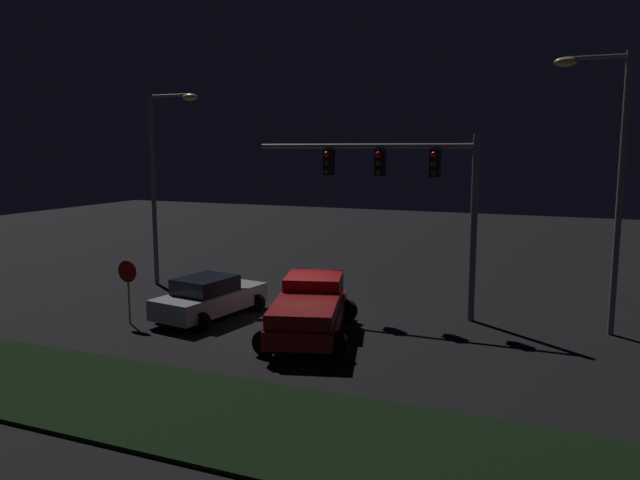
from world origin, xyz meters
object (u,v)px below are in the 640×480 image
pickup_truck (310,306)px  car_sedan (209,297)px  street_lamp_left (162,166)px  street_lamp_right (608,163)px  stop_sign (128,280)px  traffic_signal_gantry (405,180)px

pickup_truck → car_sedan: bearing=65.1°
pickup_truck → car_sedan: size_ratio=1.24×
car_sedan → street_lamp_left: street_lamp_left is taller
street_lamp_left → street_lamp_right: bearing=-1.7°
street_lamp_right → pickup_truck: bearing=-155.3°
pickup_truck → street_lamp_right: 10.47m
car_sedan → street_lamp_left: size_ratio=0.55×
car_sedan → stop_sign: (-2.11, -1.77, 0.82)m
car_sedan → stop_sign: bearing=138.8°
stop_sign → pickup_truck: bearing=10.2°
traffic_signal_gantry → car_sedan: bearing=-152.7°
pickup_truck → street_lamp_left: size_ratio=0.69×
street_lamp_left → stop_sign: size_ratio=3.76×
traffic_signal_gantry → stop_sign: bearing=-149.2°
car_sedan → street_lamp_left: bearing=60.1°
pickup_truck → street_lamp_left: (-8.98, 4.46, 4.25)m
street_lamp_right → car_sedan: bearing=-165.5°
street_lamp_left → street_lamp_right: street_lamp_right is taller
traffic_signal_gantry → pickup_truck: bearing=-117.8°
street_lamp_right → stop_sign: bearing=-161.2°
street_lamp_left → traffic_signal_gantry: bearing=-3.1°
car_sedan → traffic_signal_gantry: bearing=-53.9°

